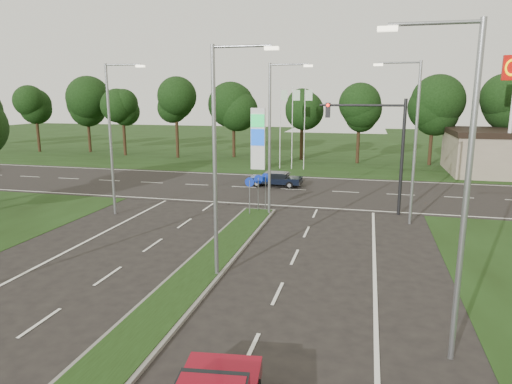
# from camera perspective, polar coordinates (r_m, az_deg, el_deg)

# --- Properties ---
(ground) EXTENTS (160.00, 160.00, 0.00)m
(ground) POSITION_cam_1_polar(r_m,az_deg,el_deg) (14.21, -16.38, -18.86)
(ground) COLOR black
(ground) RESTS_ON ground
(verge_far) EXTENTS (160.00, 50.00, 0.02)m
(verge_far) POSITION_cam_1_polar(r_m,az_deg,el_deg) (66.13, 8.15, 5.62)
(verge_far) COLOR black
(verge_far) RESTS_ON ground
(cross_road) EXTENTS (160.00, 12.00, 0.02)m
(cross_road) POSITION_cam_1_polar(r_m,az_deg,el_deg) (35.75, 3.10, 0.38)
(cross_road) COLOR black
(cross_road) RESTS_ON ground
(median_kerb) EXTENTS (2.00, 26.00, 0.12)m
(median_kerb) POSITION_cam_1_polar(r_m,az_deg,el_deg) (17.33, -9.65, -12.43)
(median_kerb) COLOR slate
(median_kerb) RESTS_ON ground
(streetlight_median_near) EXTENTS (2.53, 0.22, 9.00)m
(streetlight_median_near) POSITION_cam_1_polar(r_m,az_deg,el_deg) (17.44, -4.59, 5.04)
(streetlight_median_near) COLOR gray
(streetlight_median_near) RESTS_ON ground
(streetlight_median_far) EXTENTS (2.53, 0.22, 9.00)m
(streetlight_median_far) POSITION_cam_1_polar(r_m,az_deg,el_deg) (27.06, 2.13, 7.53)
(streetlight_median_far) COLOR gray
(streetlight_median_far) RESTS_ON ground
(streetlight_left_far) EXTENTS (2.53, 0.22, 9.00)m
(streetlight_left_far) POSITION_cam_1_polar(r_m,az_deg,el_deg) (28.62, -17.45, 7.23)
(streetlight_left_far) COLOR gray
(streetlight_left_far) RESTS_ON ground
(streetlight_right_far) EXTENTS (2.53, 0.22, 9.00)m
(streetlight_right_far) POSITION_cam_1_polar(r_m,az_deg,el_deg) (26.61, 18.93, 6.82)
(streetlight_right_far) COLOR gray
(streetlight_right_far) RESTS_ON ground
(streetlight_right_near) EXTENTS (2.53, 0.22, 9.00)m
(streetlight_right_near) POSITION_cam_1_polar(r_m,az_deg,el_deg) (12.81, 24.10, 1.53)
(streetlight_right_near) COLOR gray
(streetlight_right_near) RESTS_ON ground
(traffic_signal) EXTENTS (5.10, 0.42, 7.00)m
(traffic_signal) POSITION_cam_1_polar(r_m,az_deg,el_deg) (28.54, 15.30, 6.49)
(traffic_signal) COLOR black
(traffic_signal) RESTS_ON ground
(median_signs) EXTENTS (1.16, 1.76, 2.38)m
(median_signs) POSITION_cam_1_polar(r_m,az_deg,el_deg) (28.13, 0.25, 0.78)
(median_signs) COLOR gray
(median_signs) RESTS_ON ground
(gas_pylon) EXTENTS (5.80, 1.26, 8.00)m
(gas_pylon) POSITION_cam_1_polar(r_m,az_deg,el_deg) (44.84, 0.53, 6.88)
(gas_pylon) COLOR silver
(gas_pylon) RESTS_ON ground
(treeline_far) EXTENTS (6.00, 6.00, 9.90)m
(treeline_far) POSITION_cam_1_polar(r_m,az_deg,el_deg) (50.76, 6.73, 11.50)
(treeline_far) COLOR black
(treeline_far) RESTS_ON ground
(navy_sedan) EXTENTS (4.21, 1.83, 1.14)m
(navy_sedan) POSITION_cam_1_polar(r_m,az_deg,el_deg) (36.72, 2.46, 1.67)
(navy_sedan) COLOR black
(navy_sedan) RESTS_ON ground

